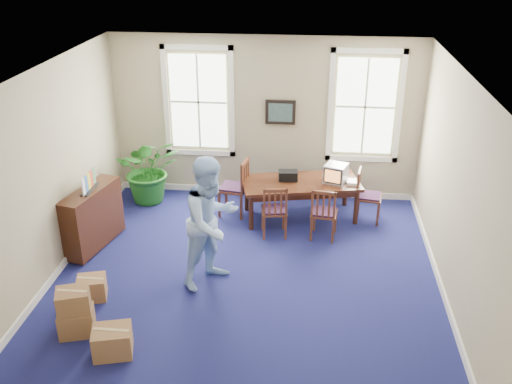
# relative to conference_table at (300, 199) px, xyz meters

# --- Properties ---
(floor) EXTENTS (6.50, 6.50, 0.00)m
(floor) POSITION_rel_conference_table_xyz_m (-0.76, -2.26, -0.36)
(floor) COLOR navy
(floor) RESTS_ON ground
(ceiling) EXTENTS (6.50, 6.50, 0.00)m
(ceiling) POSITION_rel_conference_table_xyz_m (-0.76, -2.26, 2.84)
(ceiling) COLOR white
(ceiling) RESTS_ON ground
(wall_back) EXTENTS (6.50, 0.00, 6.50)m
(wall_back) POSITION_rel_conference_table_xyz_m (-0.76, 0.99, 1.24)
(wall_back) COLOR tan
(wall_back) RESTS_ON ground
(wall_front) EXTENTS (6.50, 0.00, 6.50)m
(wall_front) POSITION_rel_conference_table_xyz_m (-0.76, -5.51, 1.24)
(wall_front) COLOR tan
(wall_front) RESTS_ON ground
(wall_left) EXTENTS (0.00, 6.50, 6.50)m
(wall_left) POSITION_rel_conference_table_xyz_m (-3.76, -2.26, 1.24)
(wall_left) COLOR tan
(wall_left) RESTS_ON ground
(wall_right) EXTENTS (0.00, 6.50, 6.50)m
(wall_right) POSITION_rel_conference_table_xyz_m (2.24, -2.26, 1.24)
(wall_right) COLOR tan
(wall_right) RESTS_ON ground
(baseboard_back) EXTENTS (6.00, 0.04, 0.12)m
(baseboard_back) POSITION_rel_conference_table_xyz_m (-0.76, 0.96, -0.30)
(baseboard_back) COLOR white
(baseboard_back) RESTS_ON ground
(baseboard_left) EXTENTS (0.04, 6.50, 0.12)m
(baseboard_left) POSITION_rel_conference_table_xyz_m (-3.73, -2.26, -0.30)
(baseboard_left) COLOR white
(baseboard_left) RESTS_ON ground
(baseboard_right) EXTENTS (0.04, 6.50, 0.12)m
(baseboard_right) POSITION_rel_conference_table_xyz_m (2.21, -2.26, -0.30)
(baseboard_right) COLOR white
(baseboard_right) RESTS_ON ground
(window_left) EXTENTS (1.40, 0.12, 2.20)m
(window_left) POSITION_rel_conference_table_xyz_m (-2.06, 0.97, 1.54)
(window_left) COLOR white
(window_left) RESTS_ON ground
(window_right) EXTENTS (1.40, 0.12, 2.20)m
(window_right) POSITION_rel_conference_table_xyz_m (1.14, 0.97, 1.54)
(window_right) COLOR white
(window_right) RESTS_ON ground
(wall_picture) EXTENTS (0.58, 0.06, 0.48)m
(wall_picture) POSITION_rel_conference_table_xyz_m (-0.46, 0.94, 1.39)
(wall_picture) COLOR black
(wall_picture) RESTS_ON ground
(conference_table) EXTENTS (2.30, 1.41, 0.73)m
(conference_table) POSITION_rel_conference_table_xyz_m (0.00, 0.00, 0.00)
(conference_table) COLOR #3D1D0F
(conference_table) RESTS_ON ground
(crt_tv) EXTENTS (0.49, 0.51, 0.34)m
(crt_tv) POSITION_rel_conference_table_xyz_m (0.63, 0.05, 0.54)
(crt_tv) COLOR #B7B7BC
(crt_tv) RESTS_ON conference_table
(game_console) EXTENTS (0.19, 0.23, 0.06)m
(game_console) POSITION_rel_conference_table_xyz_m (0.92, 0.00, 0.39)
(game_console) COLOR white
(game_console) RESTS_ON conference_table
(equipment_bag) EXTENTS (0.37, 0.26, 0.17)m
(equipment_bag) POSITION_rel_conference_table_xyz_m (-0.24, 0.05, 0.45)
(equipment_bag) COLOR black
(equipment_bag) RESTS_ON conference_table
(chair_near_left) EXTENTS (0.50, 0.50, 0.98)m
(chair_near_left) POSITION_rel_conference_table_xyz_m (-0.44, -0.73, 0.12)
(chair_near_left) COLOR brown
(chair_near_left) RESTS_ON ground
(chair_near_right) EXTENTS (0.49, 0.49, 0.97)m
(chair_near_right) POSITION_rel_conference_table_xyz_m (0.44, -0.73, 0.12)
(chair_near_right) COLOR brown
(chair_near_right) RESTS_ON ground
(chair_end_left) EXTENTS (0.57, 0.57, 1.10)m
(chair_end_left) POSITION_rel_conference_table_xyz_m (-1.26, 0.00, 0.19)
(chair_end_left) COLOR brown
(chair_end_left) RESTS_ON ground
(chair_end_right) EXTENTS (0.51, 0.51, 0.99)m
(chair_end_right) POSITION_rel_conference_table_xyz_m (1.26, 0.00, 0.13)
(chair_end_right) COLOR brown
(chair_end_right) RESTS_ON ground
(man) EXTENTS (1.22, 1.26, 2.04)m
(man) POSITION_rel_conference_table_xyz_m (-1.26, -2.28, 0.66)
(man) COLOR #A2C8F9
(man) RESTS_ON ground
(credenza) EXTENTS (0.65, 1.36, 1.03)m
(credenza) POSITION_rel_conference_table_xyz_m (-3.45, -1.47, 0.15)
(credenza) COLOR #3D1D0F
(credenza) RESTS_ON ground
(brochure_rack) EXTENTS (0.34, 0.71, 0.31)m
(brochure_rack) POSITION_rel_conference_table_xyz_m (-3.43, -1.47, 0.82)
(brochure_rack) COLOR #99999E
(brochure_rack) RESTS_ON credenza
(potted_plant) EXTENTS (1.48, 1.38, 1.35)m
(potted_plant) POSITION_rel_conference_table_xyz_m (-2.98, 0.40, 0.31)
(potted_plant) COLOR #1A5C19
(potted_plant) RESTS_ON ground
(cardboard_boxes) EXTENTS (1.54, 1.54, 0.71)m
(cardboard_boxes) POSITION_rel_conference_table_xyz_m (-2.69, -3.64, -0.01)
(cardboard_boxes) COLOR #986A42
(cardboard_boxes) RESTS_ON ground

